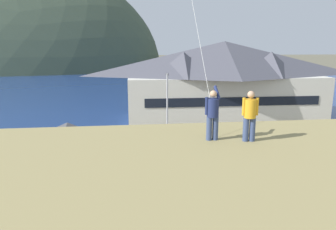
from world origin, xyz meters
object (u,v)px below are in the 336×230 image
Objects in this scene: harbor_lodge at (224,79)px; parked_car_mid_row_center at (196,150)px; moored_boat_wharfside at (140,96)px; parked_car_corner_spot at (251,183)px; storage_shed_near_lot at (69,151)px; parking_light_pole at (167,106)px; person_companion at (250,114)px; parked_car_back_row_right at (328,173)px; parked_car_front_row_silver at (323,150)px; person_kite_flyer at (213,113)px; parked_car_front_row_red at (4,155)px; wharf_dock at (162,102)px.

harbor_lodge is 6.50× the size of parked_car_mid_row_center.
parked_car_corner_spot is at bearing -81.21° from moored_boat_wharfside.
parked_car_mid_row_center is at bearing 108.25° from parked_car_corner_spot.
parking_light_pole reaches higher than storage_shed_near_lot.
parking_light_pole is at bearing 91.44° from person_companion.
parked_car_back_row_right is 0.98× the size of parked_car_corner_spot.
parked_car_front_row_silver is (2.73, 4.89, 0.00)m from parked_car_back_row_right.
person_companion reaches higher than parked_car_mid_row_center.
storage_shed_near_lot is 0.75× the size of parking_light_pole.
storage_shed_near_lot is 1.29× the size of parked_car_corner_spot.
parked_car_mid_row_center and parked_car_corner_spot have the same top height.
harbor_lodge is 6.48× the size of parked_car_back_row_right.
moored_boat_wharfside reaches higher than parked_car_front_row_silver.
parking_light_pole is at bearing 87.91° from person_kite_flyer.
person_kite_flyer is (-9.84, -31.51, 2.25)m from harbor_lodge.
parked_car_corner_spot is 2.49× the size of person_companion.
storage_shed_near_lot is 13.45m from parked_car_corner_spot.
parked_car_front_row_silver is at bearing 46.10° from person_kite_flyer.
harbor_lodge is 6.35× the size of parked_car_corner_spot.
moored_boat_wharfside reaches higher than parked_car_front_row_red.
parked_car_back_row_right is at bearing 44.69° from person_companion.
parking_light_pole is at bearing 159.39° from parked_car_front_row_silver.
parked_car_back_row_right is 14.91m from parking_light_pole.
parked_car_back_row_right is at bearing -119.15° from parked_car_front_row_silver.
parked_car_front_row_red is 27.78m from parked_car_front_row_silver.
person_companion is (1.22, -0.28, -0.02)m from person_kite_flyer.
parked_car_corner_spot is (-8.91, -5.91, 0.00)m from parked_car_front_row_silver.
harbor_lodge reaches higher than person_companion.
wharf_dock is at bearing 118.72° from harbor_lodge.
parking_light_pole is at bearing 11.81° from parked_car_front_row_red.
moored_boat_wharfside is (-10.83, 17.13, -4.94)m from harbor_lodge.
wharf_dock is 3.30× the size of parked_car_mid_row_center.
parking_light_pole is at bearing -127.61° from harbor_lodge.
storage_shed_near_lot is 33.20m from wharf_dock.
person_kite_flyer is (7.49, -13.05, 5.53)m from storage_shed_near_lot.
parked_car_mid_row_center is 7.52m from parked_car_corner_spot.
parked_car_mid_row_center and parked_car_front_row_red have the same top height.
person_kite_flyer is (-2.82, -15.87, 6.85)m from parked_car_mid_row_center.
person_kite_flyer is (-11.36, -9.75, 6.85)m from parked_car_back_row_right.
moored_boat_wharfside is 32.99m from parked_car_mid_row_center.
parked_car_back_row_right is at bearing -42.99° from parking_light_pole.
storage_shed_near_lot is at bearing 170.05° from parked_car_back_row_right.
harbor_lodge reaches higher than parked_car_corner_spot.
storage_shed_near_lot is 19.18m from parked_car_back_row_right.
person_kite_flyer is at bearing -60.15° from storage_shed_near_lot.
storage_shed_near_lot is 1.32× the size of parked_car_mid_row_center.
wharf_dock is 45.52m from person_companion.
parked_car_back_row_right is 16.46m from person_kite_flyer.
parked_car_mid_row_center is at bearing 144.35° from parked_car_back_row_right.
parked_car_front_row_silver is (21.57, 1.59, -1.32)m from storage_shed_near_lot.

